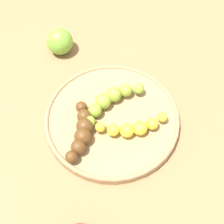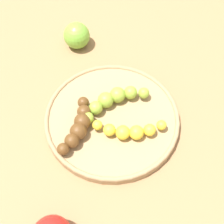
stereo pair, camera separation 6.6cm
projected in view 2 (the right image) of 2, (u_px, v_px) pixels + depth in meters
The scene contains 6 objects.
ground_plane at pixel (112, 121), 0.69m from camera, with size 2.40×2.40×0.00m, color #936D47.
fruit_bowl at pixel (112, 118), 0.68m from camera, with size 0.30×0.30×0.02m.
banana_green at pixel (113, 100), 0.68m from camera, with size 0.14×0.11×0.04m.
banana_overripe at pixel (79, 126), 0.64m from camera, with size 0.06×0.14×0.04m.
banana_yellow at pixel (130, 130), 0.64m from camera, with size 0.16×0.05×0.03m.
apple_green at pixel (77, 36), 0.79m from camera, with size 0.07×0.07×0.07m, color #72B238.
Camera 2 is at (0.05, -0.35, 0.59)m, focal length 49.35 mm.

